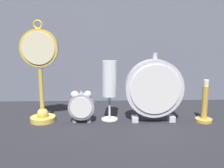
{
  "coord_description": "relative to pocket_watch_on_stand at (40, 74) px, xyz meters",
  "views": [
    {
      "loc": [
        -0.03,
        -0.73,
        0.28
      ],
      "look_at": [
        0.0,
        0.08,
        0.12
      ],
      "focal_mm": 40.0,
      "sensor_mm": 36.0,
      "label": 1
    }
  ],
  "objects": [
    {
      "name": "ground_plane",
      "position": [
        0.23,
        -0.06,
        -0.16
      ],
      "size": [
        4.0,
        4.0,
        0.0
      ],
      "primitive_type": "plane",
      "color": "#232328"
    },
    {
      "name": "fabric_backdrop_drape",
      "position": [
        0.23,
        0.27,
        0.18
      ],
      "size": [
        1.64,
        0.01,
        0.68
      ],
      "primitive_type": "cube",
      "color": "slate",
      "rests_on": "ground_plane"
    },
    {
      "name": "pocket_watch_on_stand",
      "position": [
        0.0,
        0.0,
        0.0
      ],
      "size": [
        0.12,
        0.08,
        0.33
      ],
      "color": "gold",
      "rests_on": "ground_plane"
    },
    {
      "name": "alarm_clock_twin_bell",
      "position": [
        0.13,
        -0.02,
        -0.1
      ],
      "size": [
        0.08,
        0.03,
        0.11
      ],
      "color": "gray",
      "rests_on": "ground_plane"
    },
    {
      "name": "mantel_clock_silver",
      "position": [
        0.36,
        -0.01,
        -0.05
      ],
      "size": [
        0.19,
        0.04,
        0.23
      ],
      "color": "silver",
      "rests_on": "ground_plane"
    },
    {
      "name": "champagne_flute",
      "position": [
        0.22,
        0.01,
        -0.03
      ],
      "size": [
        0.05,
        0.05,
        0.2
      ],
      "color": "silver",
      "rests_on": "ground_plane"
    },
    {
      "name": "brass_candlestick",
      "position": [
        0.53,
        -0.02,
        -0.11
      ],
      "size": [
        0.05,
        0.05,
        0.14
      ],
      "color": "gold",
      "rests_on": "ground_plane"
    }
  ]
}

